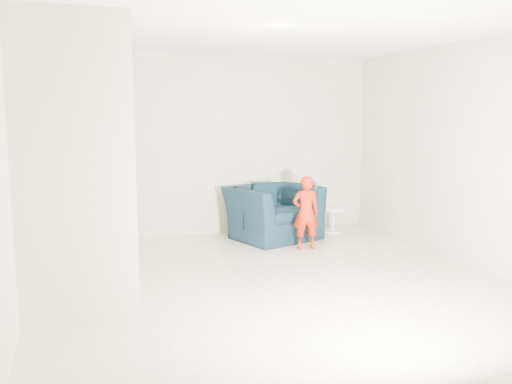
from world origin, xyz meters
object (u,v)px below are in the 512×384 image
at_px(armchair, 273,213).
at_px(side_table, 333,215).
at_px(toddler, 306,213).
at_px(staircase, 77,201).

relative_size(armchair, side_table, 3.01).
height_order(armchair, side_table, armchair).
relative_size(toddler, side_table, 2.54).
bearing_deg(toddler, staircase, 26.81).
bearing_deg(staircase, toddler, 16.40).
bearing_deg(staircase, armchair, 30.21).
xyz_separation_m(armchair, side_table, (1.01, 0.09, -0.12)).
bearing_deg(toddler, armchair, -64.17).
distance_m(side_table, staircase, 4.16).
bearing_deg(armchair, side_table, -13.63).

